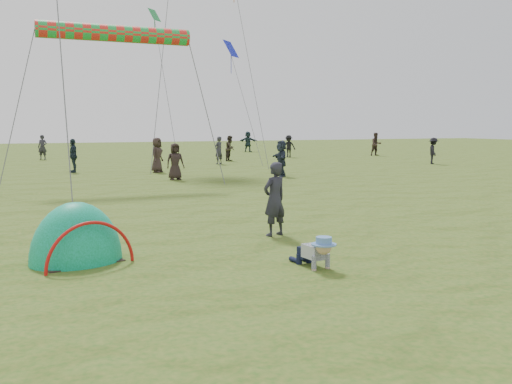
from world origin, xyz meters
name	(u,v)px	position (x,y,z in m)	size (l,w,h in m)	color
ground	(281,269)	(0.00, 0.00, 0.00)	(140.00, 140.00, 0.00)	#295517
crawling_toddler	(316,251)	(0.58, -0.13, 0.29)	(0.52, 0.75, 0.57)	black
popup_tent	(77,261)	(-3.02, 1.93, 0.00)	(1.61, 1.33, 2.09)	#037C32
standing_adult	(275,199)	(1.13, 2.64, 0.79)	(0.58, 0.38, 1.58)	#24232E
crowd_person_1	(376,144)	(21.83, 28.17, 0.88)	(0.86, 0.67, 1.76)	#352723
crowd_person_3	(433,151)	(19.49, 19.03, 0.80)	(1.03, 0.59, 1.59)	black
crowd_person_4	(157,155)	(2.74, 19.69, 0.86)	(0.84, 0.55, 1.73)	#312523
crowd_person_5	(248,142)	(15.28, 37.95, 0.89)	(1.65, 0.53, 1.78)	#1E313A
crowd_person_6	(42,147)	(-1.88, 33.18, 0.84)	(0.61, 0.40, 1.68)	#2A2932
crowd_person_7	(230,148)	(9.26, 26.56, 0.83)	(0.81, 0.63, 1.66)	#2D2720
crowd_person_8	(73,156)	(-1.09, 21.30, 0.84)	(0.98, 0.41, 1.67)	#1D2A35
crowd_person_9	(289,146)	(14.74, 28.97, 0.80)	(1.04, 0.60, 1.61)	black
crowd_person_10	(175,162)	(2.53, 15.59, 0.79)	(0.77, 0.50, 1.58)	black
crowd_person_11	(281,158)	(7.47, 15.29, 0.83)	(1.54, 0.49, 1.66)	#222A3A
crowd_person_12	(219,150)	(7.58, 24.11, 0.83)	(0.61, 0.40, 1.66)	#2C2C34
rainbow_tube_kite	(115,34)	(-0.05, 14.47, 5.84)	(0.64, 0.64, 5.77)	red
diamond_kite_4	(231,49)	(9.37, 26.62, 7.19)	(1.24, 1.24, 0.00)	#1019BC
diamond_kite_9	(154,15)	(4.72, 27.77, 9.15)	(0.88, 0.88, 0.00)	#20914A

